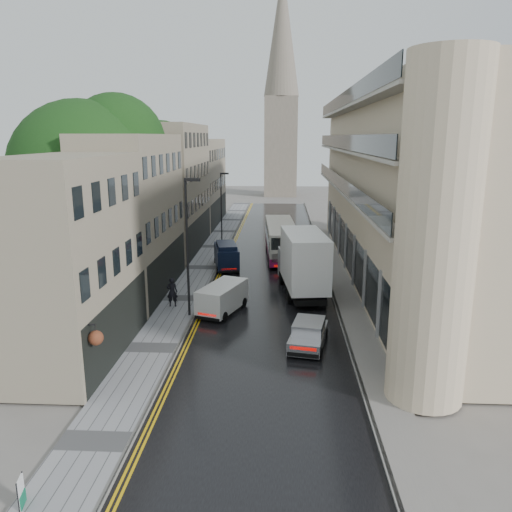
# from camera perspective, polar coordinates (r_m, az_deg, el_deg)

# --- Properties ---
(ground) EXTENTS (200.00, 200.00, 0.00)m
(ground) POSITION_cam_1_polar(r_m,az_deg,el_deg) (17.22, -0.70, -26.07)
(ground) COLOR slate
(ground) RESTS_ON ground
(road) EXTENTS (9.00, 85.00, 0.02)m
(road) POSITION_cam_1_polar(r_m,az_deg,el_deg) (42.20, 1.71, -1.54)
(road) COLOR black
(road) RESTS_ON ground
(left_sidewalk) EXTENTS (2.70, 85.00, 0.12)m
(left_sidewalk) POSITION_cam_1_polar(r_m,az_deg,el_deg) (42.71, -6.16, -1.36)
(left_sidewalk) COLOR gray
(left_sidewalk) RESTS_ON ground
(right_sidewalk) EXTENTS (1.80, 85.00, 0.12)m
(right_sidewalk) POSITION_cam_1_polar(r_m,az_deg,el_deg) (42.42, 9.02, -1.56)
(right_sidewalk) COLOR slate
(right_sidewalk) RESTS_ON ground
(old_shop_row) EXTENTS (4.50, 56.00, 12.00)m
(old_shop_row) POSITION_cam_1_polar(r_m,az_deg,el_deg) (44.74, -10.44, 6.92)
(old_shop_row) COLOR gray
(old_shop_row) RESTS_ON ground
(modern_block) EXTENTS (8.00, 40.00, 14.00)m
(modern_block) POSITION_cam_1_polar(r_m,az_deg,el_deg) (40.55, 16.56, 7.34)
(modern_block) COLOR #C0AF8F
(modern_block) RESTS_ON ground
(church_spire) EXTENTS (6.40, 6.40, 40.00)m
(church_spire) POSITION_cam_1_polar(r_m,az_deg,el_deg) (95.67, 2.93, 18.92)
(church_spire) COLOR gray
(church_spire) RESTS_ON ground
(tree_near) EXTENTS (10.56, 10.56, 13.89)m
(tree_near) POSITION_cam_1_polar(r_m,az_deg,el_deg) (36.06, -18.92, 6.38)
(tree_near) COLOR black
(tree_near) RESTS_ON ground
(tree_far) EXTENTS (9.24, 9.24, 12.46)m
(tree_far) POSITION_cam_1_polar(r_m,az_deg,el_deg) (48.29, -12.84, 7.55)
(tree_far) COLOR black
(tree_far) RESTS_ON ground
(cream_bus) EXTENTS (3.24, 11.27, 3.03)m
(cream_bus) POSITION_cam_1_polar(r_m,az_deg,el_deg) (43.68, 1.57, 1.04)
(cream_bus) COLOR beige
(cream_bus) RESTS_ON road
(white_lorry) EXTENTS (3.62, 8.92, 4.55)m
(white_lorry) POSITION_cam_1_polar(r_m,az_deg,el_deg) (33.29, 3.82, -1.62)
(white_lorry) COLOR white
(white_lorry) RESTS_ON road
(silver_hatchback) EXTENTS (2.38, 4.09, 1.44)m
(silver_hatchback) POSITION_cam_1_polar(r_m,az_deg,el_deg) (25.94, 3.87, -9.75)
(silver_hatchback) COLOR #ACABB0
(silver_hatchback) RESTS_ON road
(white_van) EXTENTS (3.08, 4.52, 1.88)m
(white_van) POSITION_cam_1_polar(r_m,az_deg,el_deg) (31.02, -6.44, -5.40)
(white_van) COLOR silver
(white_van) RESTS_ON road
(navy_van) EXTENTS (2.64, 4.74, 2.28)m
(navy_van) POSITION_cam_1_polar(r_m,az_deg,el_deg) (40.88, -4.36, -0.41)
(navy_van) COLOR black
(navy_van) RESTS_ON road
(pedestrian) EXTENTS (0.74, 0.52, 1.94)m
(pedestrian) POSITION_cam_1_polar(r_m,az_deg,el_deg) (33.04, -9.56, -4.08)
(pedestrian) COLOR black
(pedestrian) RESTS_ON left_sidewalk
(lamp_post_near) EXTENTS (0.97, 0.34, 8.45)m
(lamp_post_near) POSITION_cam_1_polar(r_m,az_deg,el_deg) (30.45, -7.85, 0.81)
(lamp_post_near) COLOR black
(lamp_post_near) RESTS_ON left_sidewalk
(lamp_post_far) EXTENTS (0.84, 0.23, 7.37)m
(lamp_post_far) POSITION_cam_1_polar(r_m,az_deg,el_deg) (49.77, -3.98, 5.21)
(lamp_post_far) COLOR black
(lamp_post_far) RESTS_ON left_sidewalk
(estate_sign) EXTENTS (0.19, 0.56, 0.92)m
(estate_sign) POSITION_cam_1_polar(r_m,az_deg,el_deg) (18.00, -25.29, -23.21)
(estate_sign) COLOR white
(estate_sign) RESTS_ON left_sidewalk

